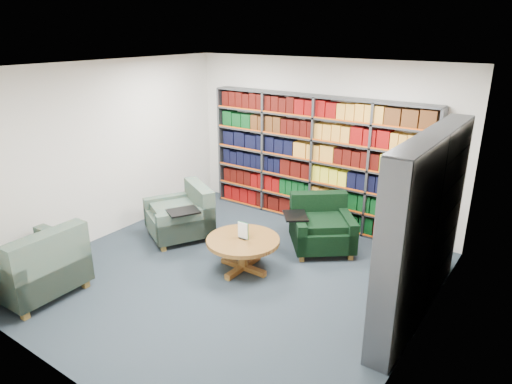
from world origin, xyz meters
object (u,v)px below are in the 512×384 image
Objects in this scene: chair_teal_front at (38,268)px; coffee_table at (243,245)px; chair_green_right at (321,227)px; chair_teal_left at (184,216)px.

chair_teal_front reaches higher than coffee_table.
chair_green_right is 1.39m from coffee_table.
chair_teal_left is 1.04× the size of chair_teal_front.
coffee_table is at bearing -113.30° from chair_green_right.
coffee_table is (-0.55, -1.28, 0.06)m from chair_green_right.
chair_green_right is 1.22× the size of coffee_table.
chair_teal_left is at bearing 166.25° from coffee_table.
chair_teal_left reaches higher than chair_green_right.
chair_green_right is 1.03× the size of chair_teal_front.
chair_green_right is at bearing 66.70° from coffee_table.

